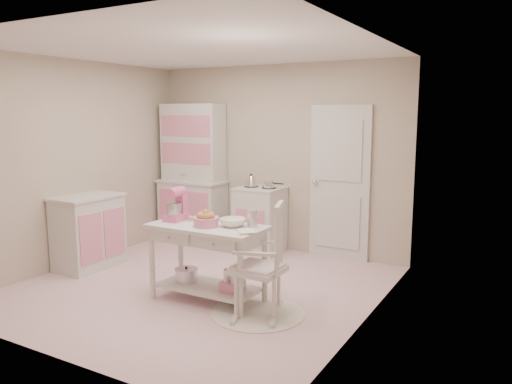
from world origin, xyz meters
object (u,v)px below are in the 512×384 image
stove (260,220)px  stand_mixer (175,205)px  work_table (208,263)px  hutch (192,173)px  base_cabinet (88,232)px  rocking_chair (258,259)px  bread_basket (206,222)px

stove → stand_mixer: bearing=-89.6°
stove → work_table: stove is taller
hutch → base_cabinet: bearing=-100.3°
hutch → base_cabinet: hutch is taller
stove → work_table: 1.93m
base_cabinet → rocking_chair: 2.59m
base_cabinet → bread_basket: size_ratio=3.68×
hutch → stand_mixer: 2.26m
rocking_chair → bread_basket: 0.68m
base_cabinet → stand_mixer: 1.62m
work_table → bread_basket: bearing=-68.2°
hutch → work_table: (1.63, -1.93, -0.64)m
stove → stand_mixer: size_ratio=2.71×
rocking_chair → stove: bearing=99.0°
hutch → stove: hutch is taller
stove → base_cabinet: same height
stove → stand_mixer: 1.93m
hutch → work_table: hutch is taller
stove → stand_mixer: (0.01, -1.86, 0.51)m
work_table → hutch: bearing=130.2°
base_cabinet → work_table: (1.95, -0.19, -0.06)m
hutch → stove: (1.20, -0.05, -0.58)m
stand_mixer → bread_basket: stand_mixer is taller
hutch → work_table: bearing=-49.8°
base_cabinet → rocking_chair: size_ratio=0.84×
stove → rocking_chair: 2.21m
hutch → bread_basket: 2.59m
work_table → stand_mixer: stand_mixer is taller
base_cabinet → stand_mixer: size_ratio=2.71×
hutch → base_cabinet: size_ratio=2.26×
stand_mixer → bread_basket: bearing=-12.0°
stove → bread_basket: stove is taller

